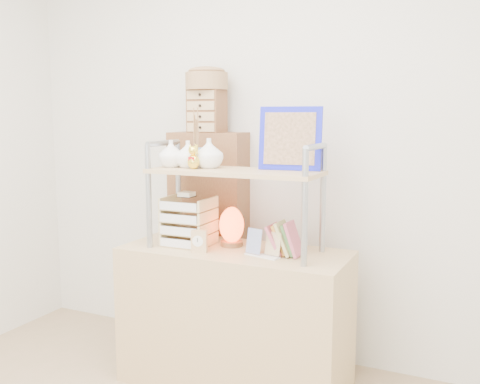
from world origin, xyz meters
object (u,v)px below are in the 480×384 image
object	(u,v)px
letter_tray	(187,224)
salt_lamp	(232,226)
desk	(235,318)
cabinet	(210,242)

from	to	relation	value
letter_tray	salt_lamp	bearing A→B (deg)	19.59
desk	cabinet	xyz separation A→B (m)	(-0.35, 0.37, 0.30)
cabinet	salt_lamp	size ratio (longest dim) A/B	6.34
cabinet	letter_tray	size ratio (longest dim) A/B	4.61
cabinet	letter_tray	bearing A→B (deg)	-84.39
desk	letter_tray	size ratio (longest dim) A/B	4.10
cabinet	salt_lamp	world-z (taller)	cabinet
salt_lamp	letter_tray	bearing A→B (deg)	-160.41
cabinet	letter_tray	xyz separation A→B (m)	(0.07, -0.38, 0.19)
cabinet	salt_lamp	xyz separation A→B (m)	(0.30, -0.30, 0.18)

